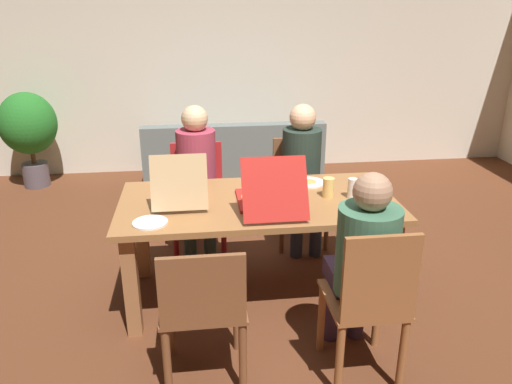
% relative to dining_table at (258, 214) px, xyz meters
% --- Properties ---
extents(ground_plane, '(20.00, 20.00, 0.00)m').
position_rel_dining_table_xyz_m(ground_plane, '(0.00, 0.00, -0.62)').
color(ground_plane, '#5B301B').
extents(back_wall, '(7.42, 0.12, 2.74)m').
position_rel_dining_table_xyz_m(back_wall, '(0.00, 2.99, 0.75)').
color(back_wall, beige).
rests_on(back_wall, ground).
extents(dining_table, '(1.85, 0.92, 0.73)m').
position_rel_dining_table_xyz_m(dining_table, '(0.00, 0.00, 0.00)').
color(dining_table, '#986437').
rests_on(dining_table, ground).
extents(chair_0, '(0.46, 0.44, 0.85)m').
position_rel_dining_table_xyz_m(chair_0, '(-0.40, 0.93, -0.15)').
color(chair_0, red).
rests_on(chair_0, ground).
extents(person_0, '(0.32, 0.52, 1.21)m').
position_rel_dining_table_xyz_m(person_0, '(-0.40, 0.79, 0.09)').
color(person_0, '#314440').
rests_on(person_0, ground).
extents(chair_1, '(0.40, 0.44, 0.95)m').
position_rel_dining_table_xyz_m(chair_1, '(0.47, -0.95, -0.12)').
color(chair_1, '#965A31').
rests_on(chair_1, ground).
extents(person_1, '(0.33, 0.51, 1.19)m').
position_rel_dining_table_xyz_m(person_1, '(0.47, -0.80, 0.08)').
color(person_1, '#402C43').
rests_on(person_1, ground).
extents(chair_2, '(0.43, 0.44, 0.88)m').
position_rel_dining_table_xyz_m(chair_2, '(0.47, 0.88, -0.11)').
color(chair_2, brown).
rests_on(chair_2, ground).
extents(person_2, '(0.32, 0.48, 1.21)m').
position_rel_dining_table_xyz_m(person_2, '(0.47, 0.74, 0.09)').
color(person_2, '#2C3348').
rests_on(person_2, ground).
extents(chair_3, '(0.45, 0.43, 0.86)m').
position_rel_dining_table_xyz_m(chair_3, '(-0.40, -0.87, -0.14)').
color(chair_3, brown).
rests_on(chair_3, ground).
extents(pizza_box_0, '(0.40, 0.60, 0.37)m').
position_rel_dining_table_xyz_m(pizza_box_0, '(0.06, -0.09, 0.16)').
color(pizza_box_0, red).
rests_on(pizza_box_0, dining_table).
extents(pizza_box_1, '(0.35, 0.46, 0.37)m').
position_rel_dining_table_xyz_m(pizza_box_1, '(-0.51, 0.05, 0.16)').
color(pizza_box_1, tan).
rests_on(pizza_box_1, dining_table).
extents(plate_0, '(0.24, 0.24, 0.03)m').
position_rel_dining_table_xyz_m(plate_0, '(0.41, 0.27, 0.12)').
color(plate_0, white).
rests_on(plate_0, dining_table).
extents(plate_1, '(0.26, 0.26, 0.03)m').
position_rel_dining_table_xyz_m(plate_1, '(0.73, -0.26, 0.12)').
color(plate_1, white).
rests_on(plate_1, dining_table).
extents(plate_2, '(0.21, 0.21, 0.01)m').
position_rel_dining_table_xyz_m(plate_2, '(-0.69, -0.30, 0.11)').
color(plate_2, white).
rests_on(plate_2, dining_table).
extents(drinking_glass_0, '(0.08, 0.08, 0.14)m').
position_rel_dining_table_xyz_m(drinking_glass_0, '(0.48, -0.01, 0.17)').
color(drinking_glass_0, '#E6C267').
rests_on(drinking_glass_0, dining_table).
extents(drinking_glass_1, '(0.06, 0.06, 0.14)m').
position_rel_dining_table_xyz_m(drinking_glass_1, '(0.64, -0.04, 0.18)').
color(drinking_glass_1, silver).
rests_on(drinking_glass_1, dining_table).
extents(couch, '(1.93, 0.77, 0.78)m').
position_rel_dining_table_xyz_m(couch, '(0.01, 2.22, -0.35)').
color(couch, slate).
rests_on(couch, ground).
extents(potted_plant, '(0.62, 0.62, 1.07)m').
position_rel_dining_table_xyz_m(potted_plant, '(-2.22, 2.54, 0.06)').
color(potted_plant, '#594F57').
rests_on(potted_plant, ground).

